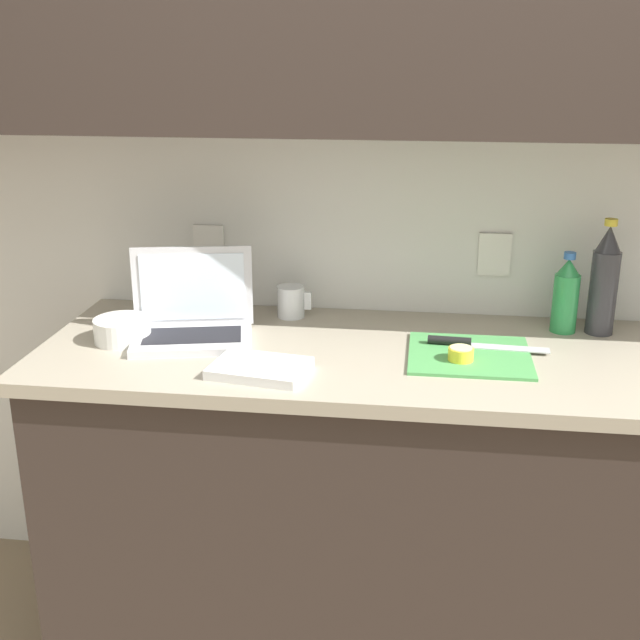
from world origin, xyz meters
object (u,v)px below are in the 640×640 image
object	(u,v)px
knife	(466,343)
lemon_half_cut	(461,354)
bowl_white	(122,330)
bottle_green_soda	(604,282)
measuring_cup	(291,301)
cutting_board	(469,355)
bottle_oil_tall	(566,296)
laptop	(193,317)

from	to	relation	value
knife	lemon_half_cut	world-z (taller)	lemon_half_cut
bowl_white	bottle_green_soda	bearing A→B (deg)	10.56
bottle_green_soda	bowl_white	bearing A→B (deg)	-169.44
measuring_cup	bowl_white	world-z (taller)	measuring_cup
lemon_half_cut	bowl_white	bearing A→B (deg)	177.45
cutting_board	bottle_oil_tall	world-z (taller)	bottle_oil_tall
bowl_white	laptop	bearing A→B (deg)	16.76
cutting_board	measuring_cup	size ratio (longest dim) A/B	3.06
bottle_green_soda	knife	bearing A→B (deg)	-154.53
knife	measuring_cup	bearing A→B (deg)	161.63
knife	lemon_half_cut	bearing A→B (deg)	-96.44
laptop	knife	distance (m)	0.72
laptop	measuring_cup	size ratio (longest dim) A/B	3.59
measuring_cup	bowl_white	bearing A→B (deg)	-147.38
laptop	knife	world-z (taller)	laptop
cutting_board	knife	xyz separation A→B (m)	(-0.01, 0.06, 0.01)
cutting_board	bottle_oil_tall	bearing A→B (deg)	41.17
knife	lemon_half_cut	xyz separation A→B (m)	(-0.02, -0.10, 0.01)
laptop	bottle_green_soda	xyz separation A→B (m)	(1.07, 0.18, 0.09)
knife	measuring_cup	world-z (taller)	measuring_cup
lemon_half_cut	laptop	bearing A→B (deg)	172.51
laptop	measuring_cup	world-z (taller)	laptop
measuring_cup	bowl_white	size ratio (longest dim) A/B	0.67
lemon_half_cut	bowl_white	distance (m)	0.87
laptop	cutting_board	xyz separation A→B (m)	(0.72, -0.05, -0.05)
laptop	lemon_half_cut	distance (m)	0.70
laptop	bottle_oil_tall	distance (m)	1.00
bottle_green_soda	measuring_cup	xyz separation A→B (m)	(-0.84, 0.03, -0.10)
bottle_oil_tall	measuring_cup	distance (m)	0.75
measuring_cup	lemon_half_cut	bearing A→B (deg)	-32.42
laptop	bottle_green_soda	bearing A→B (deg)	-3.27
laptop	bottle_oil_tall	xyz separation A→B (m)	(0.98, 0.18, 0.04)
bowl_white	knife	bearing A→B (deg)	4.00
lemon_half_cut	cutting_board	bearing A→B (deg)	62.70
bottle_green_soda	measuring_cup	bearing A→B (deg)	178.26
knife	bottle_green_soda	size ratio (longest dim) A/B	0.98
lemon_half_cut	bottle_green_soda	distance (m)	0.48
cutting_board	measuring_cup	distance (m)	0.55
cutting_board	lemon_half_cut	bearing A→B (deg)	-117.30
measuring_cup	knife	bearing A→B (deg)	-21.99
cutting_board	bottle_green_soda	bearing A→B (deg)	32.63
bowl_white	bottle_oil_tall	bearing A→B (deg)	11.41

